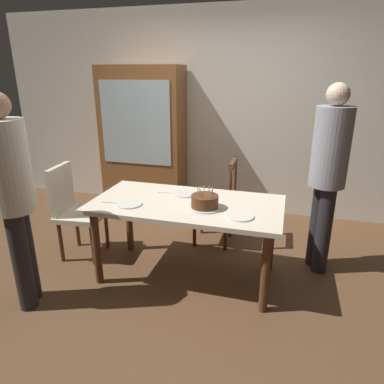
% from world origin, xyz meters
% --- Properties ---
extents(ground, '(6.40, 6.40, 0.00)m').
position_xyz_m(ground, '(0.00, 0.00, 0.00)').
color(ground, brown).
extents(back_wall, '(6.40, 0.10, 2.60)m').
position_xyz_m(back_wall, '(0.00, 1.85, 1.30)').
color(back_wall, silver).
rests_on(back_wall, ground).
extents(dining_table, '(1.67, 0.85, 0.74)m').
position_xyz_m(dining_table, '(0.00, 0.00, 0.65)').
color(dining_table, beige).
rests_on(dining_table, ground).
extents(birthday_cake, '(0.28, 0.28, 0.18)m').
position_xyz_m(birthday_cake, '(0.19, -0.09, 0.79)').
color(birthday_cake, silver).
rests_on(birthday_cake, dining_table).
extents(plate_near_celebrant, '(0.22, 0.22, 0.01)m').
position_xyz_m(plate_near_celebrant, '(-0.46, -0.19, 0.74)').
color(plate_near_celebrant, silver).
rests_on(plate_near_celebrant, dining_table).
extents(plate_far_side, '(0.22, 0.22, 0.01)m').
position_xyz_m(plate_far_side, '(-0.08, 0.19, 0.74)').
color(plate_far_side, silver).
rests_on(plate_far_side, dining_table).
extents(plate_near_guest, '(0.22, 0.22, 0.01)m').
position_xyz_m(plate_near_guest, '(0.50, -0.19, 0.74)').
color(plate_near_guest, silver).
rests_on(plate_near_guest, dining_table).
extents(fork_near_celebrant, '(0.18, 0.04, 0.01)m').
position_xyz_m(fork_near_celebrant, '(-0.62, -0.20, 0.74)').
color(fork_near_celebrant, silver).
rests_on(fork_near_celebrant, dining_table).
extents(fork_far_side, '(0.18, 0.03, 0.01)m').
position_xyz_m(fork_far_side, '(-0.24, 0.18, 0.74)').
color(fork_far_side, silver).
rests_on(fork_far_side, dining_table).
extents(chair_spindle_back, '(0.45, 0.45, 0.95)m').
position_xyz_m(chair_spindle_back, '(0.11, 0.75, 0.46)').
color(chair_spindle_back, tan).
rests_on(chair_spindle_back, ground).
extents(chair_upholstered, '(0.49, 0.48, 0.95)m').
position_xyz_m(chair_upholstered, '(-1.22, 0.08, 0.53)').
color(chair_upholstered, beige).
rests_on(chair_upholstered, ground).
extents(person_celebrant, '(0.32, 0.32, 1.70)m').
position_xyz_m(person_celebrant, '(-1.14, -0.74, 0.97)').
color(person_celebrant, '#262328').
rests_on(person_celebrant, ground).
extents(person_guest, '(0.32, 0.32, 1.74)m').
position_xyz_m(person_guest, '(1.18, 0.48, 1.00)').
color(person_guest, '#262328').
rests_on(person_guest, ground).
extents(china_cabinet, '(1.10, 0.45, 1.90)m').
position_xyz_m(china_cabinet, '(-1.08, 1.56, 0.95)').
color(china_cabinet, brown).
rests_on(china_cabinet, ground).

